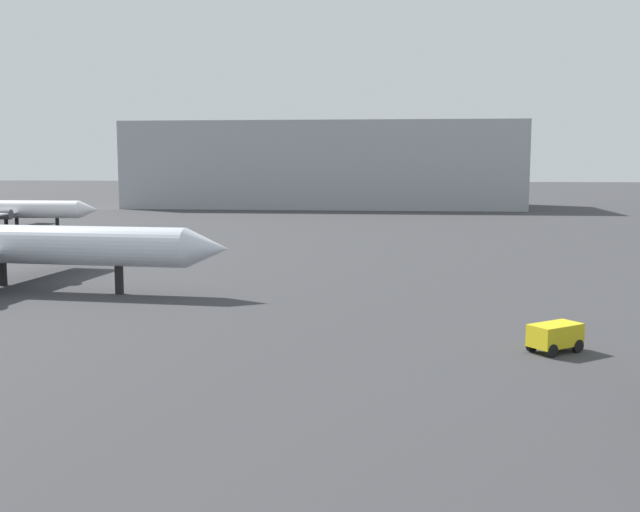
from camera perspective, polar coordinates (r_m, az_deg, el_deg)
name	(u,v)px	position (r m, az deg, el deg)	size (l,w,h in m)	color
airplane_distant	(15,209)	(105.67, -21.89, 3.29)	(21.49, 16.50, 8.32)	white
baggage_cart	(555,336)	(36.26, 17.21, -5.73)	(2.70, 2.49, 1.30)	gold
terminal_building	(325,165)	(142.90, 0.37, 6.85)	(71.08, 23.61, 15.47)	#999EA3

